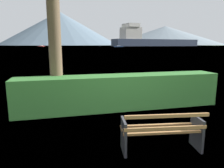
# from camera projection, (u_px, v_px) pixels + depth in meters

# --- Properties ---
(ground_plane) EXTENTS (1400.00, 1400.00, 0.00)m
(ground_plane) POSITION_uv_depth(u_px,v_px,m) (160.00, 149.00, 4.29)
(ground_plane) COLOR #4C6B33
(water_surface) EXTENTS (620.00, 620.00, 0.00)m
(water_surface) POSITION_uv_depth(u_px,v_px,m) (61.00, 46.00, 298.15)
(water_surface) COLOR #7A99A8
(water_surface) RESTS_ON ground_plane
(park_bench) EXTENTS (1.67, 0.79, 0.87)m
(park_bench) POSITION_uv_depth(u_px,v_px,m) (162.00, 131.00, 4.15)
(park_bench) COLOR #A0703F
(park_bench) RESTS_ON ground_plane
(hedge_row) EXTENTS (6.80, 0.90, 1.13)m
(hedge_row) POSITION_uv_depth(u_px,v_px,m) (121.00, 92.00, 6.96)
(hedge_row) COLOR #387A33
(hedge_row) RESTS_ON ground_plane
(cargo_ship_large) EXTENTS (117.10, 38.13, 25.64)m
(cargo_ship_large) POSITION_uv_depth(u_px,v_px,m) (151.00, 40.00, 252.87)
(cargo_ship_large) COLOR #2D384C
(cargo_ship_large) RESTS_ON water_surface
(sailboat_mid) EXTENTS (7.80, 2.74, 1.31)m
(sailboat_mid) POSITION_uv_depth(u_px,v_px,m) (119.00, 46.00, 174.99)
(sailboat_mid) COLOR #335693
(sailboat_mid) RESTS_ON water_surface
(tender_far) EXTENTS (5.91, 4.82, 1.31)m
(tender_far) POSITION_uv_depth(u_px,v_px,m) (41.00, 46.00, 198.48)
(tender_far) COLOR #B2332D
(tender_far) RESTS_ON water_surface
(distant_hills) EXTENTS (903.27, 366.10, 84.61)m
(distant_hills) POSITION_uv_depth(u_px,v_px,m) (75.00, 31.00, 564.67)
(distant_hills) COLOR slate
(distant_hills) RESTS_ON ground_plane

